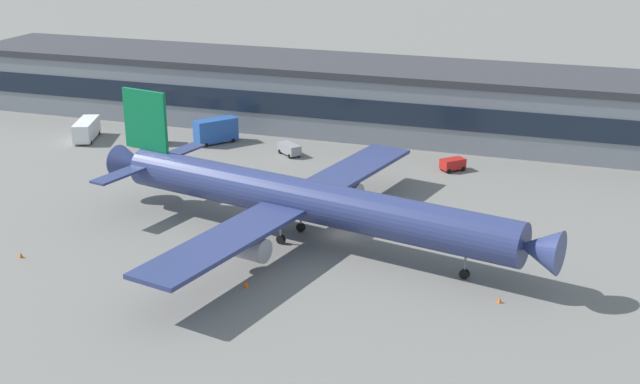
{
  "coord_description": "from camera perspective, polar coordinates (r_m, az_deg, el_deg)",
  "views": [
    {
      "loc": [
        27.88,
        -89.82,
        39.08
      ],
      "look_at": [
        -2.94,
        0.49,
        5.0
      ],
      "focal_mm": 46.47,
      "sensor_mm": 36.0,
      "label": 1
    }
  ],
  "objects": [
    {
      "name": "terminal_building",
      "position": [
        144.57,
        7.26,
        6.24
      ],
      "size": [
        174.65,
        20.12,
        11.81
      ],
      "color": "gray",
      "rests_on": "ground_plane"
    },
    {
      "name": "stair_truck",
      "position": [
        141.25,
        -11.83,
        4.0
      ],
      "size": [
        6.32,
        5.34,
        3.55
      ],
      "color": "gray",
      "rests_on": "ground_plane"
    },
    {
      "name": "follow_me_car",
      "position": [
        132.68,
        -2.1,
        3.0
      ],
      "size": [
        4.62,
        4.23,
        1.85
      ],
      "color": "gray",
      "rests_on": "ground_plane"
    },
    {
      "name": "traffic_cone_2",
      "position": [
        92.31,
        -11.99,
        -5.62
      ],
      "size": [
        0.54,
        0.54,
        0.68
      ],
      "primitive_type": "cone",
      "color": "#F2590C",
      "rests_on": "ground_plane"
    },
    {
      "name": "traffic_cone_3",
      "position": [
        101.25,
        -19.9,
        -4.11
      ],
      "size": [
        0.5,
        0.5,
        0.63
      ],
      "primitive_type": "cone",
      "color": "#F2590C",
      "rests_on": "ground_plane"
    },
    {
      "name": "baggage_tug",
      "position": [
        126.66,
        9.16,
        1.94
      ],
      "size": [
        3.95,
        3.96,
        1.85
      ],
      "color": "red",
      "rests_on": "ground_plane"
    },
    {
      "name": "traffic_cone_1",
      "position": [
        87.07,
        12.27,
        -7.28
      ],
      "size": [
        0.48,
        0.48,
        0.6
      ],
      "primitive_type": "cone",
      "color": "#F2590C",
      "rests_on": "ground_plane"
    },
    {
      "name": "catering_truck",
      "position": [
        139.95,
        -7.24,
        4.26
      ],
      "size": [
        6.45,
        7.29,
        4.15
      ],
      "color": "#2651A5",
      "rests_on": "ground_plane"
    },
    {
      "name": "fuel_truck",
      "position": [
        146.74,
        -15.77,
        4.22
      ],
      "size": [
        5.5,
        8.85,
        3.35
      ],
      "color": "white",
      "rests_on": "ground_plane"
    },
    {
      "name": "ground_plane",
      "position": [
        101.84,
        1.48,
        -2.92
      ],
      "size": [
        600.0,
        600.0,
        0.0
      ],
      "primitive_type": "plane",
      "color": "slate"
    },
    {
      "name": "airliner",
      "position": [
        98.17,
        -1.22,
        -0.53
      ],
      "size": [
        59.91,
        51.95,
        15.67
      ],
      "color": "navy",
      "rests_on": "ground_plane"
    },
    {
      "name": "traffic_cone_0",
      "position": [
        88.65,
        -5.1,
        -6.32
      ],
      "size": [
        0.6,
        0.6,
        0.75
      ],
      "primitive_type": "cone",
      "color": "#F2590C",
      "rests_on": "ground_plane"
    }
  ]
}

